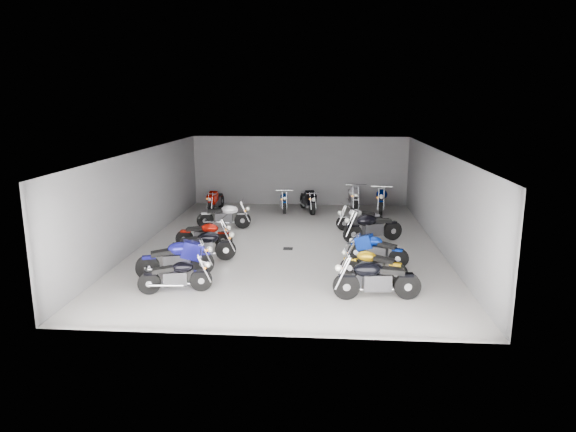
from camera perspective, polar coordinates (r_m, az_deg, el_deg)
name	(u,v)px	position (r m, az deg, el deg)	size (l,w,h in m)	color
ground	(289,245)	(17.59, 0.12, -3.21)	(14.00, 14.00, 0.00)	gray
wall_back	(300,171)	(24.11, 1.32, 5.03)	(10.00, 0.10, 3.20)	slate
wall_left	(144,197)	(18.26, -15.74, 2.07)	(0.10, 14.00, 3.20)	slate
wall_right	(441,201)	(17.59, 16.60, 1.62)	(0.10, 14.00, 3.20)	slate
ceiling	(289,150)	(16.99, 0.12, 7.30)	(10.00, 14.00, 0.04)	black
drain_grate	(288,249)	(17.10, 0.00, -3.65)	(0.32, 0.32, 0.01)	black
motorcycle_left_a	(176,276)	(13.50, -12.33, -6.49)	(1.86, 0.59, 0.83)	black
motorcycle_left_b	(176,259)	(14.67, -12.32, -4.66)	(2.09, 0.84, 0.95)	black
motorcycle_left_c	(202,246)	(15.86, -9.49, -3.27)	(2.04, 0.78, 0.93)	black
motorcycle_left_d	(205,234)	(17.30, -9.25, -2.04)	(1.95, 0.42, 0.86)	black
motorcycle_left_f	(225,216)	(19.84, -7.06, 0.03)	(2.08, 0.45, 0.91)	black
motorcycle_right_a	(376,279)	(12.93, 9.74, -6.90)	(2.19, 0.48, 0.96)	black
motorcycle_right_b	(372,264)	(14.25, 9.36, -5.34)	(1.81, 0.75, 0.83)	black
motorcycle_right_c	(377,250)	(15.64, 9.83, -3.71)	(1.77, 0.91, 0.83)	black
motorcycle_right_e	(372,227)	(18.05, 9.33, -1.21)	(2.11, 0.96, 0.97)	black
motorcycle_right_f	(360,218)	(19.69, 7.95, -0.25)	(1.84, 0.60, 0.82)	black
motorcycle_back_a	(216,200)	(23.16, -8.05, 1.75)	(0.44, 1.95, 0.86)	black
motorcycle_back_c	(284,201)	(22.90, -0.46, 1.72)	(0.43, 1.90, 0.84)	black
motorcycle_back_d	(308,200)	(22.71, 2.21, 1.74)	(0.77, 2.04, 0.92)	black
motorcycle_back_e	(353,198)	(23.14, 7.27, 2.02)	(0.50, 2.37, 1.04)	black
motorcycle_back_f	(382,199)	(23.00, 10.37, 1.82)	(0.56, 2.33, 1.02)	black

